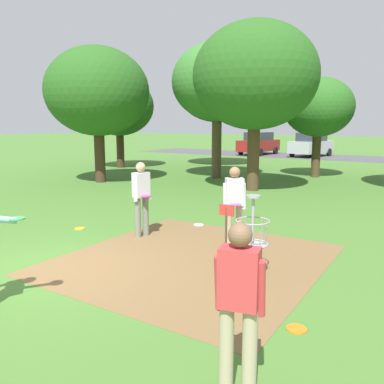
# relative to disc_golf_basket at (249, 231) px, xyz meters

# --- Properties ---
(ground_plane) EXTENTS (160.00, 160.00, 0.00)m
(ground_plane) POSITION_rel_disc_golf_basket_xyz_m (-3.14, -1.85, -0.75)
(ground_plane) COLOR #47752D
(dirt_tee_pad) EXTENTS (4.60, 4.86, 0.01)m
(dirt_tee_pad) POSITION_rel_disc_golf_basket_xyz_m (-1.21, 0.12, -0.75)
(dirt_tee_pad) COLOR brown
(dirt_tee_pad) RESTS_ON ground
(disc_golf_basket) EXTENTS (0.98, 0.58, 1.39)m
(disc_golf_basket) POSITION_rel_disc_golf_basket_xyz_m (0.00, 0.00, 0.00)
(disc_golf_basket) COLOR #9E9EA3
(disc_golf_basket) RESTS_ON ground
(player_foreground_watching) EXTENTS (0.44, 0.49, 1.71)m
(player_foreground_watching) POSITION_rel_disc_golf_basket_xyz_m (-3.04, 0.84, 0.21)
(player_foreground_watching) COLOR slate
(player_foreground_watching) RESTS_ON ground
(player_throwing) EXTENTS (0.47, 0.45, 1.71)m
(player_throwing) POSITION_rel_disc_golf_basket_xyz_m (-0.84, 1.11, 0.21)
(player_throwing) COLOR tan
(player_throwing) RESTS_ON ground
(player_waiting_left) EXTENTS (0.49, 0.43, 1.71)m
(player_waiting_left) POSITION_rel_disc_golf_basket_xyz_m (1.22, -2.98, 0.21)
(player_waiting_left) COLOR tan
(player_waiting_left) RESTS_ON ground
(frisbee_near_basket) EXTENTS (0.25, 0.25, 0.02)m
(frisbee_near_basket) POSITION_rel_disc_golf_basket_xyz_m (-2.45, 2.39, -0.74)
(frisbee_near_basket) COLOR white
(frisbee_near_basket) RESTS_ON ground
(frisbee_by_tee) EXTENTS (0.25, 0.25, 0.02)m
(frisbee_by_tee) POSITION_rel_disc_golf_basket_xyz_m (-4.76, 0.52, -0.74)
(frisbee_by_tee) COLOR gold
(frisbee_by_tee) RESTS_ON ground
(frisbee_mid_grass) EXTENTS (0.26, 0.26, 0.02)m
(frisbee_mid_grass) POSITION_rel_disc_golf_basket_xyz_m (1.30, -1.43, -0.74)
(frisbee_mid_grass) COLOR orange
(frisbee_mid_grass) RESTS_ON ground
(tree_near_left) EXTENTS (3.98, 3.98, 5.24)m
(tree_near_left) POSITION_rel_disc_golf_basket_xyz_m (-13.34, 11.52, 2.77)
(tree_near_left) COLOR #422D1E
(tree_near_left) RESTS_ON ground
(tree_near_right) EXTENTS (4.20, 4.20, 6.23)m
(tree_near_right) POSITION_rel_disc_golf_basket_xyz_m (-6.39, 10.53, 3.66)
(tree_near_right) COLOR brown
(tree_near_right) RESTS_ON ground
(tree_mid_left) EXTENTS (4.66, 4.66, 6.28)m
(tree_mid_left) POSITION_rel_disc_golf_basket_xyz_m (-3.49, 8.13, 3.53)
(tree_mid_left) COLOR #4C3823
(tree_mid_left) RESTS_ON ground
(tree_mid_center) EXTENTS (4.75, 4.75, 6.67)m
(tree_mid_center) POSITION_rel_disc_golf_basket_xyz_m (-9.11, 15.37, 3.88)
(tree_mid_center) COLOR brown
(tree_mid_center) RESTS_ON ground
(tree_mid_right) EXTENTS (3.27, 3.27, 4.72)m
(tree_mid_right) POSITION_rel_disc_golf_basket_xyz_m (-2.50, 13.36, 2.54)
(tree_mid_right) COLOR #4C3823
(tree_mid_right) RESTS_ON ground
(tree_far_center) EXTENTS (4.43, 4.43, 5.79)m
(tree_far_center) POSITION_rel_disc_golf_basket_xyz_m (-10.09, 6.61, 3.14)
(tree_far_center) COLOR #422D1E
(tree_far_center) RESTS_ON ground
(parking_lot_strip) EXTENTS (36.00, 6.00, 0.01)m
(parking_lot_strip) POSITION_rel_disc_golf_basket_xyz_m (-3.14, 25.48, -0.75)
(parking_lot_strip) COLOR #4C4C51
(parking_lot_strip) RESTS_ON ground
(parked_car_leftmost) EXTENTS (2.34, 4.38, 1.84)m
(parked_car_leftmost) POSITION_rel_disc_golf_basket_xyz_m (-10.35, 25.02, 0.17)
(parked_car_leftmost) COLOR maroon
(parked_car_leftmost) RESTS_ON ground
(parked_car_center_left) EXTENTS (2.56, 4.46, 1.84)m
(parked_car_center_left) POSITION_rel_disc_golf_basket_xyz_m (-6.10, 25.38, 0.17)
(parked_car_center_left) COLOR #B2B7BC
(parked_car_center_left) RESTS_ON ground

